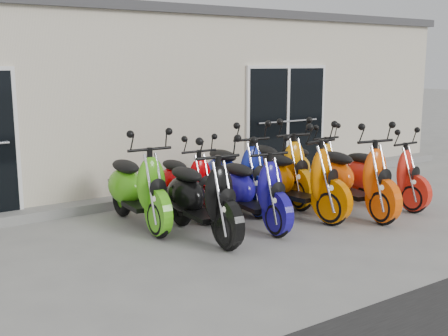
{
  "coord_description": "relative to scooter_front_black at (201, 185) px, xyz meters",
  "views": [
    {
      "loc": [
        -4.82,
        -6.48,
        2.36
      ],
      "look_at": [
        0.0,
        0.6,
        0.75
      ],
      "focal_mm": 45.0,
      "sensor_mm": 36.0,
      "label": 1
    }
  ],
  "objects": [
    {
      "name": "door_right",
      "position": [
        3.5,
        2.35,
        0.53
      ],
      "size": [
        2.02,
        0.08,
        2.22
      ],
      "primitive_type": "cube",
      "color": "black",
      "rests_on": "front_step"
    },
    {
      "name": "scooter_back_extra",
      "position": [
        2.98,
        1.08,
        -0.07
      ],
      "size": [
        0.71,
        1.82,
        1.33
      ],
      "primitive_type": null,
      "rotation": [
        0.0,
        0.0,
        -0.03
      ],
      "color": "orange",
      "rests_on": "ground"
    },
    {
      "name": "ground",
      "position": [
        0.9,
        0.18,
        -0.73
      ],
      "size": [
        80.0,
        80.0,
        0.0
      ],
      "primitive_type": "plane",
      "color": "gray",
      "rests_on": "ground"
    },
    {
      "name": "front_step",
      "position": [
        0.9,
        2.2,
        -0.66
      ],
      "size": [
        14.0,
        0.4,
        0.15
      ],
      "primitive_type": "cube",
      "color": "gray",
      "rests_on": "ground"
    },
    {
      "name": "scooter_front_orange_b",
      "position": [
        2.61,
        -0.32,
        0.02
      ],
      "size": [
        1.01,
        2.12,
        1.51
      ],
      "primitive_type": null,
      "rotation": [
        0.0,
        0.0,
        -0.13
      ],
      "color": "#FB5508",
      "rests_on": "ground"
    },
    {
      "name": "scooter_back_blue",
      "position": [
        1.27,
        0.97,
        0.01
      ],
      "size": [
        0.87,
        2.06,
        1.49
      ],
      "primitive_type": null,
      "rotation": [
        0.0,
        0.0,
        -0.07
      ],
      "color": "navy",
      "rests_on": "ground"
    },
    {
      "name": "scooter_front_blue",
      "position": [
        0.9,
        0.04,
        -0.03
      ],
      "size": [
        0.85,
        1.94,
        1.4
      ],
      "primitive_type": null,
      "rotation": [
        0.0,
        0.0,
        -0.09
      ],
      "color": "#180F88",
      "rests_on": "ground"
    },
    {
      "name": "scooter_back_red",
      "position": [
        0.4,
        1.08,
        -0.07
      ],
      "size": [
        0.71,
        1.82,
        1.33
      ],
      "primitive_type": null,
      "rotation": [
        0.0,
        0.0,
        -0.03
      ],
      "color": "#CB0003",
      "rests_on": "ground"
    },
    {
      "name": "scooter_front_black",
      "position": [
        0.0,
        0.0,
        0.0
      ],
      "size": [
        0.82,
        2.01,
        1.46
      ],
      "primitive_type": null,
      "rotation": [
        0.0,
        0.0,
        -0.05
      ],
      "color": "black",
      "rests_on": "ground"
    },
    {
      "name": "building",
      "position": [
        0.9,
        5.38,
        0.87
      ],
      "size": [
        14.0,
        6.0,
        3.2
      ],
      "primitive_type": "cube",
      "color": "beige",
      "rests_on": "ground"
    },
    {
      "name": "scooter_back_green",
      "position": [
        -0.49,
        0.97,
        0.01
      ],
      "size": [
        0.81,
        2.04,
        1.49
      ],
      "primitive_type": null,
      "rotation": [
        0.0,
        0.0,
        -0.04
      ],
      "color": "#4FB918",
      "rests_on": "ground"
    },
    {
      "name": "scooter_front_orange_a",
      "position": [
        1.76,
        0.09,
        0.03
      ],
      "size": [
        1.05,
        2.14,
        1.52
      ],
      "primitive_type": null,
      "rotation": [
        0.0,
        0.0,
        0.15
      ],
      "color": "#DF6A00",
      "rests_on": "ground"
    },
    {
      "name": "scooter_front_red",
      "position": [
        3.42,
        -0.21,
        -0.06
      ],
      "size": [
        0.76,
        1.86,
        1.35
      ],
      "primitive_type": null,
      "rotation": [
        0.0,
        0.0,
        0.05
      ],
      "color": "red",
      "rests_on": "ground"
    },
    {
      "name": "roof_cap",
      "position": [
        0.9,
        5.38,
        2.55
      ],
      "size": [
        14.2,
        6.2,
        0.16
      ],
      "primitive_type": "cube",
      "color": "#3F3F42",
      "rests_on": "building"
    },
    {
      "name": "scooter_back_yellow",
      "position": [
        2.13,
        0.96,
        0.02
      ],
      "size": [
        0.95,
        2.1,
        1.5
      ],
      "primitive_type": null,
      "rotation": [
        0.0,
        0.0,
        -0.11
      ],
      "color": "orange",
      "rests_on": "ground"
    }
  ]
}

